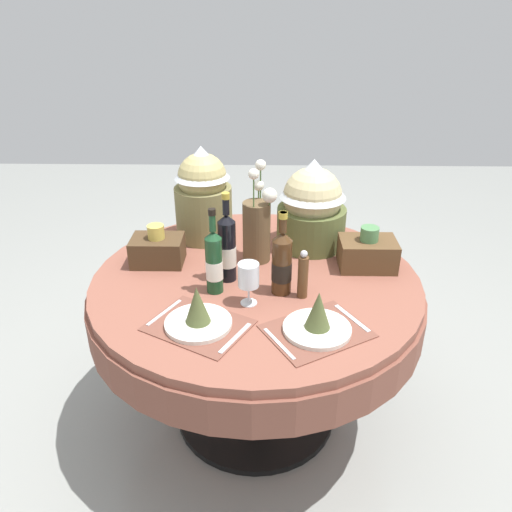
{
  "coord_description": "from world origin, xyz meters",
  "views": [
    {
      "loc": [
        0.03,
        -1.82,
        1.81
      ],
      "look_at": [
        0.0,
        0.03,
        0.84
      ],
      "focal_mm": 35.28,
      "sensor_mm": 36.0,
      "label": 1
    }
  ],
  "objects_px": {
    "woven_basket_side_right": "(367,252)",
    "wine_bottle_centre": "(214,262)",
    "gift_tub_back_right": "(312,202)",
    "flower_vase": "(257,226)",
    "place_setting_right": "(318,320)",
    "place_setting_left": "(198,315)",
    "wine_bottle_left": "(227,248)",
    "dining_table": "(256,303)",
    "wine_glass_left": "(249,276)",
    "woven_basket_side_left": "(158,249)",
    "pepper_mill": "(303,275)",
    "gift_tub_back_left": "(203,190)",
    "wine_bottle_right": "(282,263)"
  },
  "relations": [
    {
      "from": "dining_table",
      "to": "woven_basket_side_right",
      "type": "relative_size",
      "value": 5.83
    },
    {
      "from": "flower_vase",
      "to": "gift_tub_back_right",
      "type": "height_order",
      "value": "flower_vase"
    },
    {
      "from": "wine_glass_left",
      "to": "woven_basket_side_right",
      "type": "height_order",
      "value": "woven_basket_side_right"
    },
    {
      "from": "dining_table",
      "to": "place_setting_right",
      "type": "distance_m",
      "value": 0.48
    },
    {
      "from": "wine_glass_left",
      "to": "woven_basket_side_right",
      "type": "relative_size",
      "value": 0.71
    },
    {
      "from": "place_setting_right",
      "to": "pepper_mill",
      "type": "bearing_deg",
      "value": 99.3
    },
    {
      "from": "dining_table",
      "to": "flower_vase",
      "type": "relative_size",
      "value": 3.17
    },
    {
      "from": "dining_table",
      "to": "woven_basket_side_left",
      "type": "height_order",
      "value": "woven_basket_side_left"
    },
    {
      "from": "place_setting_right",
      "to": "wine_bottle_left",
      "type": "bearing_deg",
      "value": 132.85
    },
    {
      "from": "wine_bottle_right",
      "to": "woven_basket_side_right",
      "type": "height_order",
      "value": "wine_bottle_right"
    },
    {
      "from": "place_setting_left",
      "to": "flower_vase",
      "type": "bearing_deg",
      "value": 68.65
    },
    {
      "from": "place_setting_right",
      "to": "gift_tub_back_right",
      "type": "height_order",
      "value": "gift_tub_back_right"
    },
    {
      "from": "gift_tub_back_left",
      "to": "woven_basket_side_right",
      "type": "bearing_deg",
      "value": -21.6
    },
    {
      "from": "wine_bottle_left",
      "to": "wine_glass_left",
      "type": "bearing_deg",
      "value": -63.51
    },
    {
      "from": "wine_bottle_centre",
      "to": "pepper_mill",
      "type": "xyz_separation_m",
      "value": [
        0.34,
        -0.04,
        -0.04
      ]
    },
    {
      "from": "dining_table",
      "to": "wine_bottle_right",
      "type": "bearing_deg",
      "value": -48.91
    },
    {
      "from": "gift_tub_back_right",
      "to": "pepper_mill",
      "type": "bearing_deg",
      "value": -98.22
    },
    {
      "from": "pepper_mill",
      "to": "gift_tub_back_left",
      "type": "relative_size",
      "value": 0.45
    },
    {
      "from": "gift_tub_back_right",
      "to": "woven_basket_side_right",
      "type": "xyz_separation_m",
      "value": [
        0.23,
        -0.21,
        -0.15
      ]
    },
    {
      "from": "place_setting_right",
      "to": "woven_basket_side_left",
      "type": "bearing_deg",
      "value": 142.46
    },
    {
      "from": "place_setting_right",
      "to": "wine_glass_left",
      "type": "relative_size",
      "value": 2.49
    },
    {
      "from": "gift_tub_back_left",
      "to": "wine_bottle_left",
      "type": "bearing_deg",
      "value": -71.14
    },
    {
      "from": "woven_basket_side_left",
      "to": "flower_vase",
      "type": "bearing_deg",
      "value": 4.98
    },
    {
      "from": "gift_tub_back_right",
      "to": "flower_vase",
      "type": "bearing_deg",
      "value": -147.93
    },
    {
      "from": "place_setting_right",
      "to": "place_setting_left",
      "type": "bearing_deg",
      "value": 176.46
    },
    {
      "from": "wine_glass_left",
      "to": "gift_tub_back_left",
      "type": "distance_m",
      "value": 0.65
    },
    {
      "from": "wine_bottle_left",
      "to": "place_setting_right",
      "type": "bearing_deg",
      "value": -47.15
    },
    {
      "from": "gift_tub_back_left",
      "to": "gift_tub_back_right",
      "type": "bearing_deg",
      "value": -8.61
    },
    {
      "from": "woven_basket_side_right",
      "to": "wine_bottle_centre",
      "type": "bearing_deg",
      "value": -161.45
    },
    {
      "from": "wine_glass_left",
      "to": "gift_tub_back_right",
      "type": "bearing_deg",
      "value": 62.05
    },
    {
      "from": "gift_tub_back_left",
      "to": "wine_bottle_centre",
      "type": "bearing_deg",
      "value": -79.34
    },
    {
      "from": "place_setting_left",
      "to": "wine_bottle_left",
      "type": "height_order",
      "value": "wine_bottle_left"
    },
    {
      "from": "gift_tub_back_left",
      "to": "gift_tub_back_right",
      "type": "xyz_separation_m",
      "value": [
        0.5,
        -0.08,
        -0.02
      ]
    },
    {
      "from": "dining_table",
      "to": "woven_basket_side_right",
      "type": "xyz_separation_m",
      "value": [
        0.48,
        0.1,
        0.2
      ]
    },
    {
      "from": "wine_bottle_left",
      "to": "wine_bottle_right",
      "type": "height_order",
      "value": "wine_bottle_left"
    },
    {
      "from": "woven_basket_side_right",
      "to": "gift_tub_back_left",
      "type": "bearing_deg",
      "value": 158.4
    },
    {
      "from": "wine_bottle_right",
      "to": "dining_table",
      "type": "bearing_deg",
      "value": 131.09
    },
    {
      "from": "dining_table",
      "to": "wine_bottle_right",
      "type": "distance_m",
      "value": 0.3
    },
    {
      "from": "wine_glass_left",
      "to": "gift_tub_back_left",
      "type": "height_order",
      "value": "gift_tub_back_left"
    },
    {
      "from": "wine_bottle_left",
      "to": "woven_basket_side_left",
      "type": "relative_size",
      "value": 1.7
    },
    {
      "from": "pepper_mill",
      "to": "place_setting_right",
      "type": "bearing_deg",
      "value": -80.7
    },
    {
      "from": "gift_tub_back_left",
      "to": "woven_basket_side_right",
      "type": "distance_m",
      "value": 0.8
    },
    {
      "from": "wine_bottle_right",
      "to": "pepper_mill",
      "type": "bearing_deg",
      "value": -22.36
    },
    {
      "from": "place_setting_left",
      "to": "woven_basket_side_left",
      "type": "bearing_deg",
      "value": 116.1
    },
    {
      "from": "wine_bottle_right",
      "to": "woven_basket_side_left",
      "type": "bearing_deg",
      "value": 156.08
    },
    {
      "from": "dining_table",
      "to": "place_setting_right",
      "type": "relative_size",
      "value": 3.28
    },
    {
      "from": "dining_table",
      "to": "wine_bottle_right",
      "type": "relative_size",
      "value": 4.09
    },
    {
      "from": "flower_vase",
      "to": "woven_basket_side_right",
      "type": "distance_m",
      "value": 0.49
    },
    {
      "from": "wine_bottle_left",
      "to": "wine_glass_left",
      "type": "height_order",
      "value": "wine_bottle_left"
    },
    {
      "from": "wine_glass_left",
      "to": "gift_tub_back_right",
      "type": "xyz_separation_m",
      "value": [
        0.27,
        0.51,
        0.09
      ]
    }
  ]
}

